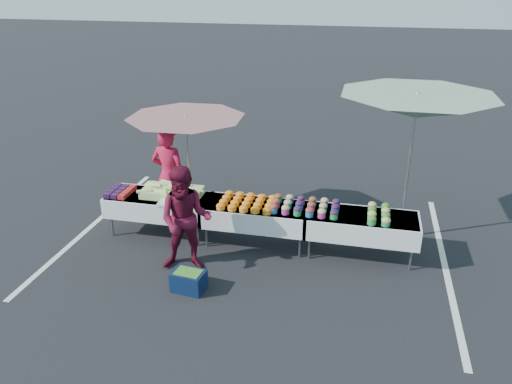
% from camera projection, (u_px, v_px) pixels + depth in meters
% --- Properties ---
extents(ground, '(80.00, 80.00, 0.00)m').
position_uv_depth(ground, '(256.00, 243.00, 8.89)').
color(ground, black).
extents(stripe_left, '(0.10, 5.00, 0.00)m').
position_uv_depth(stripe_left, '(93.00, 225.00, 9.53)').
color(stripe_left, silver).
rests_on(stripe_left, ground).
extents(stripe_right, '(0.10, 5.00, 0.00)m').
position_uv_depth(stripe_right, '(445.00, 265.00, 8.24)').
color(stripe_right, silver).
rests_on(stripe_right, ground).
extents(table_left, '(1.86, 0.81, 0.75)m').
position_uv_depth(table_left, '(159.00, 204.00, 9.02)').
color(table_left, white).
rests_on(table_left, ground).
extents(table_center, '(1.86, 0.81, 0.75)m').
position_uv_depth(table_center, '(256.00, 214.00, 8.65)').
color(table_center, white).
rests_on(table_center, ground).
extents(table_right, '(1.86, 0.81, 0.75)m').
position_uv_depth(table_right, '(361.00, 225.00, 8.28)').
color(table_right, white).
rests_on(table_right, ground).
extents(berry_punnets, '(0.40, 0.54, 0.08)m').
position_uv_depth(berry_punnets, '(120.00, 191.00, 9.02)').
color(berry_punnets, black).
rests_on(berry_punnets, table_left).
extents(corn_pile, '(1.16, 0.57, 0.26)m').
position_uv_depth(corn_pile, '(171.00, 192.00, 8.90)').
color(corn_pile, '#9EC866').
rests_on(corn_pile, table_left).
extents(plastic_bags, '(0.30, 0.25, 0.05)m').
position_uv_depth(plastic_bags, '(168.00, 203.00, 8.61)').
color(plastic_bags, white).
rests_on(plastic_bags, table_left).
extents(carrot_bowls, '(0.95, 0.69, 0.11)m').
position_uv_depth(carrot_bowls, '(247.00, 202.00, 8.58)').
color(carrot_bowls, orange).
rests_on(carrot_bowls, table_center).
extents(potato_cups, '(1.14, 0.58, 0.16)m').
position_uv_depth(potato_cups, '(305.00, 206.00, 8.38)').
color(potato_cups, '#266AB5').
rests_on(potato_cups, table_right).
extents(bean_baskets, '(0.36, 0.68, 0.15)m').
position_uv_depth(bean_baskets, '(379.00, 214.00, 8.13)').
color(bean_baskets, '#228841').
rests_on(bean_baskets, table_right).
extents(vendor, '(0.72, 0.51, 1.86)m').
position_uv_depth(vendor, '(169.00, 175.00, 9.37)').
color(vendor, '#C2163C').
rests_on(vendor, ground).
extents(customer, '(0.95, 0.80, 1.74)m').
position_uv_depth(customer, '(186.00, 220.00, 7.81)').
color(customer, maroon).
rests_on(customer, ground).
extents(umbrella_left, '(2.69, 2.69, 2.15)m').
position_uv_depth(umbrella_left, '(186.00, 127.00, 8.73)').
color(umbrella_left, black).
rests_on(umbrella_left, ground).
extents(umbrella_right, '(3.41, 3.41, 2.66)m').
position_uv_depth(umbrella_right, '(416.00, 107.00, 8.12)').
color(umbrella_right, black).
rests_on(umbrella_right, ground).
extents(storage_bin, '(0.52, 0.40, 0.31)m').
position_uv_depth(storage_bin, '(189.00, 280.00, 7.53)').
color(storage_bin, '#0B1B3A').
rests_on(storage_bin, ground).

